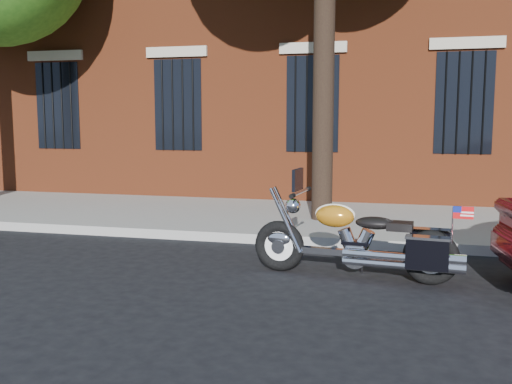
# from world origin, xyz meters

# --- Properties ---
(ground) EXTENTS (120.00, 120.00, 0.00)m
(ground) POSITION_xyz_m (0.00, 0.00, 0.00)
(ground) COLOR black
(ground) RESTS_ON ground
(curb) EXTENTS (40.00, 0.16, 0.15)m
(curb) POSITION_xyz_m (0.00, 1.38, 0.07)
(curb) COLOR gray
(curb) RESTS_ON ground
(sidewalk) EXTENTS (40.00, 3.60, 0.15)m
(sidewalk) POSITION_xyz_m (0.00, 3.26, 0.07)
(sidewalk) COLOR gray
(sidewalk) RESTS_ON ground
(motorcycle) EXTENTS (2.50, 0.87, 1.28)m
(motorcycle) POSITION_xyz_m (1.39, -0.26, 0.43)
(motorcycle) COLOR black
(motorcycle) RESTS_ON ground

